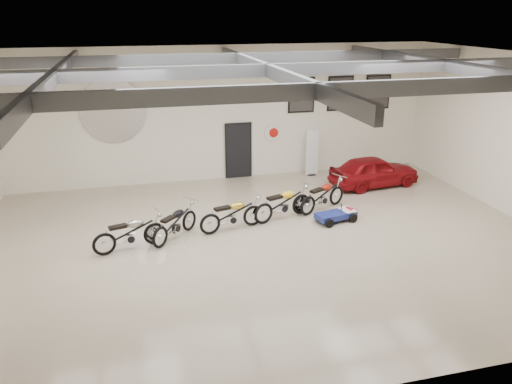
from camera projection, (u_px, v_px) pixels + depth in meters
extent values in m
cube|color=#B9A78D|center=(266.00, 243.00, 14.02)|extent=(16.00, 12.00, 0.01)
cube|color=gray|center=(268.00, 60.00, 12.30)|extent=(16.00, 12.00, 0.01)
cube|color=white|center=(225.00, 114.00, 18.62)|extent=(16.00, 0.02, 5.00)
cube|color=black|center=(238.00, 151.00, 19.19)|extent=(0.92, 0.08, 2.10)
imported|color=maroon|center=(374.00, 171.00, 18.39)|extent=(1.75, 3.49, 1.14)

